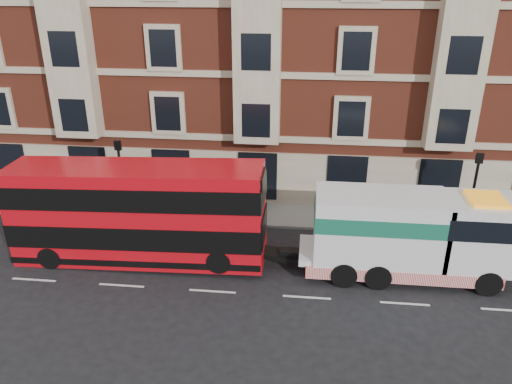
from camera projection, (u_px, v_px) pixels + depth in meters
ground at (212, 291)px, 21.19m from camera, size 120.00×120.00×0.00m
sidewalk at (237, 213)px, 27.99m from camera, size 90.00×3.00×0.15m
victorian_terrace at (260, 14)px, 30.74m from camera, size 45.00×12.00×20.40m
lamp_post_west at (121, 174)px, 26.35m from camera, size 0.35×0.15×4.35m
lamp_post_east at (474, 188)px, 24.57m from camera, size 0.35×0.15×4.35m
double_decker_bus at (137, 212)px, 22.59m from camera, size 11.53×2.65×4.67m
tow_truck at (409, 234)px, 21.56m from camera, size 9.23×2.73×3.85m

